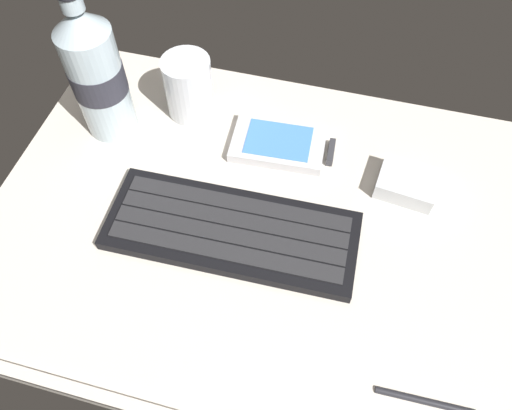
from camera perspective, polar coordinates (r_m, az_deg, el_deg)
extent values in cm
cube|color=beige|center=(59.75, 0.00, -2.11)|extent=(64.00, 48.00, 2.00)
cube|color=black|center=(57.30, -2.81, -2.99)|extent=(29.28, 11.76, 1.40)
cube|color=#28282B|center=(58.25, -2.02, 0.16)|extent=(26.72, 2.70, 0.30)
cube|color=#28282B|center=(57.12, -2.57, -1.63)|extent=(26.72, 2.70, 0.30)
cube|color=#28282B|center=(56.04, -3.13, -3.49)|extent=(26.72, 2.70, 0.30)
cube|color=#28282B|center=(55.04, -3.73, -5.42)|extent=(26.72, 2.70, 0.30)
cube|color=silver|center=(64.93, 3.03, 6.99)|extent=(12.42, 8.29, 1.40)
cube|color=#4C8CEA|center=(64.36, 3.06, 7.43)|extent=(8.73, 6.41, 0.10)
cube|color=#333338|center=(64.76, 8.64, 6.08)|extent=(1.02, 3.84, 1.12)
cylinder|color=silver|center=(67.62, -7.79, 13.34)|extent=(6.40, 6.40, 8.50)
cylinder|color=orange|center=(68.29, -7.69, 12.74)|extent=(5.50, 5.50, 6.12)
cylinder|color=silver|center=(65.71, -17.61, 13.28)|extent=(6.60, 6.60, 15.00)
cone|color=silver|center=(60.33, -19.88, 19.36)|extent=(6.60, 6.60, 2.80)
cylinder|color=silver|center=(59.08, -20.55, 21.10)|extent=(2.51, 2.51, 1.80)
cylinder|color=#2D2D38|center=(65.23, -17.79, 13.76)|extent=(6.73, 6.73, 3.80)
cube|color=silver|center=(63.10, 17.03, 2.40)|extent=(7.61, 6.38, 2.40)
cylinder|color=#26262B|center=(53.29, 18.97, -20.55)|extent=(9.51, 0.93, 0.70)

